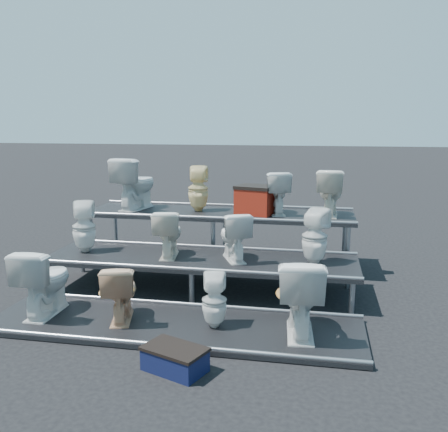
% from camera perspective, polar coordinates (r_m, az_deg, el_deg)
% --- Properties ---
extents(ground, '(80.00, 80.00, 0.00)m').
position_cam_1_polar(ground, '(6.92, -2.69, -8.46)').
color(ground, black).
rests_on(ground, ground).
extents(tier_front, '(4.20, 1.20, 0.06)m').
position_cam_1_polar(tier_front, '(5.74, -5.81, -12.37)').
color(tier_front, black).
rests_on(tier_front, ground).
extents(tier_mid, '(4.20, 1.20, 0.46)m').
position_cam_1_polar(tier_mid, '(6.85, -2.71, -6.64)').
color(tier_mid, black).
rests_on(tier_mid, ground).
extents(tier_back, '(4.20, 1.20, 0.86)m').
position_cam_1_polar(tier_back, '(8.02, -0.53, -2.53)').
color(tier_back, black).
rests_on(tier_back, ground).
extents(toilet_0, '(0.46, 0.79, 0.80)m').
position_cam_1_polar(toilet_0, '(6.19, -19.84, -6.96)').
color(toilet_0, silver).
rests_on(toilet_0, tier_front).
extents(toilet_1, '(0.52, 0.72, 0.66)m').
position_cam_1_polar(toilet_1, '(5.81, -11.75, -8.46)').
color(toilet_1, tan).
rests_on(toilet_1, tier_front).
extents(toilet_2, '(0.31, 0.32, 0.60)m').
position_cam_1_polar(toilet_2, '(5.51, -1.12, -9.63)').
color(toilet_2, silver).
rests_on(toilet_2, tier_front).
extents(toilet_3, '(0.54, 0.87, 0.85)m').
position_cam_1_polar(toilet_3, '(5.36, 8.70, -8.95)').
color(toilet_3, silver).
rests_on(toilet_3, tier_front).
extents(toilet_4, '(0.42, 0.43, 0.72)m').
position_cam_1_polar(toilet_4, '(7.27, -15.71, -1.21)').
color(toilet_4, silver).
rests_on(toilet_4, tier_mid).
extents(toilet_5, '(0.46, 0.68, 0.65)m').
position_cam_1_polar(toilet_5, '(6.82, -6.38, -1.94)').
color(toilet_5, silver).
rests_on(toilet_5, tier_mid).
extents(toilet_6, '(0.59, 0.73, 0.65)m').
position_cam_1_polar(toilet_6, '(6.61, 1.13, -2.28)').
color(toilet_6, silver).
rests_on(toilet_6, tier_mid).
extents(toilet_7, '(0.43, 0.43, 0.73)m').
position_cam_1_polar(toilet_7, '(6.51, 10.33, -2.32)').
color(toilet_7, silver).
rests_on(toilet_7, tier_mid).
extents(toilet_8, '(0.63, 0.91, 0.84)m').
position_cam_1_polar(toilet_8, '(8.25, -10.10, 3.69)').
color(toilet_8, silver).
rests_on(toilet_8, tier_back).
extents(toilet_9, '(0.37, 0.37, 0.72)m').
position_cam_1_polar(toilet_9, '(7.94, -2.96, 3.13)').
color(toilet_9, beige).
rests_on(toilet_9, tier_back).
extents(toilet_10, '(0.53, 0.73, 0.67)m').
position_cam_1_polar(toilet_10, '(7.75, 5.97, 2.69)').
color(toilet_10, silver).
rests_on(toilet_10, tier_back).
extents(toilet_11, '(0.44, 0.72, 0.71)m').
position_cam_1_polar(toilet_11, '(7.72, 12.03, 2.65)').
color(toilet_11, silver).
rests_on(toilet_11, tier_back).
extents(red_crate, '(0.65, 0.57, 0.40)m').
position_cam_1_polar(red_crate, '(7.72, 3.64, 1.68)').
color(red_crate, maroon).
rests_on(red_crate, tier_back).
extents(step_stool, '(0.64, 0.52, 0.20)m').
position_cam_1_polar(step_stool, '(4.83, -5.63, -16.11)').
color(step_stool, '#0E1334').
rests_on(step_stool, ground).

